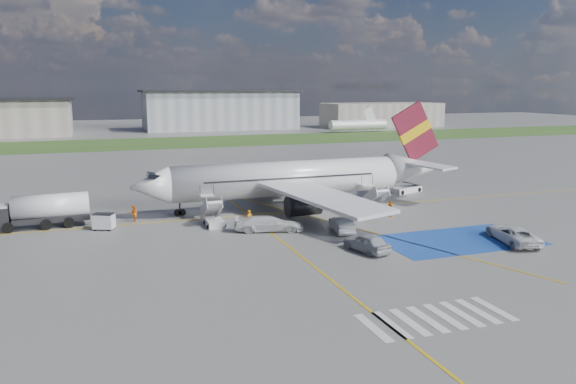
# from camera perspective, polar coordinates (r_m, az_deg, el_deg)

# --- Properties ---
(ground) EXTENTS (400.00, 400.00, 0.00)m
(ground) POSITION_cam_1_polar(r_m,az_deg,el_deg) (51.05, 5.07, -4.79)
(ground) COLOR #60605E
(ground) RESTS_ON ground
(grass_strip) EXTENTS (400.00, 30.00, 0.01)m
(grass_strip) POSITION_cam_1_polar(r_m,az_deg,el_deg) (141.84, -11.15, 4.98)
(grass_strip) COLOR #2D4C1E
(grass_strip) RESTS_ON ground
(taxiway_line_main) EXTENTS (120.00, 0.20, 0.01)m
(taxiway_line_main) POSITION_cam_1_polar(r_m,az_deg,el_deg) (61.83, 0.44, -2.01)
(taxiway_line_main) COLOR gold
(taxiway_line_main) RESTS_ON ground
(taxiway_line_cross) EXTENTS (0.20, 60.00, 0.01)m
(taxiway_line_cross) POSITION_cam_1_polar(r_m,az_deg,el_deg) (40.39, 4.50, -8.99)
(taxiway_line_cross) COLOR gold
(taxiway_line_cross) RESTS_ON ground
(taxiway_line_diag) EXTENTS (20.71, 56.45, 0.01)m
(taxiway_line_diag) POSITION_cam_1_polar(r_m,az_deg,el_deg) (61.83, 0.44, -2.01)
(taxiway_line_diag) COLOR gold
(taxiway_line_diag) RESTS_ON ground
(staging_box) EXTENTS (14.00, 8.00, 0.01)m
(staging_box) POSITION_cam_1_polar(r_m,az_deg,el_deg) (52.70, 16.88, -4.72)
(staging_box) COLOR #1A439C
(staging_box) RESTS_ON ground
(crosswalk) EXTENTS (9.00, 4.00, 0.01)m
(crosswalk) POSITION_cam_1_polar(r_m,az_deg,el_deg) (35.37, 14.79, -12.26)
(crosswalk) COLOR silver
(crosswalk) RESTS_ON ground
(terminal_centre) EXTENTS (48.00, 18.00, 12.00)m
(terminal_centre) POSITION_cam_1_polar(r_m,az_deg,el_deg) (184.37, -6.89, 8.24)
(terminal_centre) COLOR gray
(terminal_centre) RESTS_ON ground
(terminal_east) EXTENTS (40.00, 16.00, 8.00)m
(terminal_east) POSITION_cam_1_polar(r_m,az_deg,el_deg) (197.63, 9.49, 7.75)
(terminal_east) COLOR gray
(terminal_east) RESTS_ON ground
(airliner) EXTENTS (36.81, 32.95, 11.92)m
(airliner) POSITION_cam_1_polar(r_m,az_deg,el_deg) (63.54, 1.10, 1.45)
(airliner) COLOR silver
(airliner) RESTS_ON ground
(airstairs_fwd) EXTENTS (1.90, 5.20, 3.60)m
(airstairs_fwd) POSITION_cam_1_polar(r_m,az_deg,el_deg) (56.05, -7.57, -2.79)
(airstairs_fwd) COLOR silver
(airstairs_fwd) RESTS_ON ground
(airstairs_aft) EXTENTS (1.90, 5.20, 3.60)m
(airstairs_aft) POSITION_cam_1_polar(r_m,az_deg,el_deg) (62.42, 9.28, -1.45)
(airstairs_aft) COLOR silver
(airstairs_aft) RESTS_ON ground
(fuel_tanker) EXTENTS (9.70, 3.29, 3.26)m
(fuel_tanker) POSITION_cam_1_polar(r_m,az_deg,el_deg) (59.73, -24.09, -2.06)
(fuel_tanker) COLOR black
(fuel_tanker) RESTS_ON ground
(gpu_cart) EXTENTS (2.23, 1.87, 1.60)m
(gpu_cart) POSITION_cam_1_polar(r_m,az_deg,el_deg) (56.81, -18.21, -2.95)
(gpu_cart) COLOR silver
(gpu_cart) RESTS_ON ground
(belt_loader) EXTENTS (4.99, 2.98, 1.44)m
(belt_loader) POSITION_cam_1_polar(r_m,az_deg,el_deg) (74.58, 11.98, 0.23)
(belt_loader) COLOR silver
(belt_loader) RESTS_ON ground
(car_silver_a) EXTENTS (2.84, 4.90, 1.57)m
(car_silver_a) POSITION_cam_1_polar(r_m,az_deg,el_deg) (47.37, 8.01, -5.10)
(car_silver_a) COLOR #ACAEB3
(car_silver_a) RESTS_ON ground
(car_silver_b) EXTENTS (2.44, 4.80, 1.51)m
(car_silver_b) POSITION_cam_1_polar(r_m,az_deg,el_deg) (53.37, 5.49, -3.28)
(car_silver_b) COLOR #A9ABB0
(car_silver_b) RESTS_ON ground
(van_white_a) EXTENTS (3.66, 5.69, 1.97)m
(van_white_a) POSITION_cam_1_polar(r_m,az_deg,el_deg) (53.54, 21.85, -3.71)
(van_white_a) COLOR silver
(van_white_a) RESTS_ON ground
(van_white_b) EXTENTS (5.30, 3.32, 1.93)m
(van_white_b) POSITION_cam_1_polar(r_m,az_deg,el_deg) (53.38, -1.97, -3.00)
(van_white_b) COLOR silver
(van_white_b) RESTS_ON ground
(crew_fwd) EXTENTS (0.74, 0.61, 1.74)m
(crew_fwd) POSITION_cam_1_polar(r_m,az_deg,el_deg) (55.00, -3.93, -2.71)
(crew_fwd) COLOR orange
(crew_fwd) RESTS_ON ground
(crew_nose) EXTENTS (0.74, 0.90, 1.70)m
(crew_nose) POSITION_cam_1_polar(r_m,az_deg,el_deg) (59.19, -15.41, -2.13)
(crew_nose) COLOR orange
(crew_nose) RESTS_ON ground
(crew_aft) EXTENTS (0.67, 1.09, 1.74)m
(crew_aft) POSITION_cam_1_polar(r_m,az_deg,el_deg) (60.20, 10.35, -1.69)
(crew_aft) COLOR orange
(crew_aft) RESTS_ON ground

